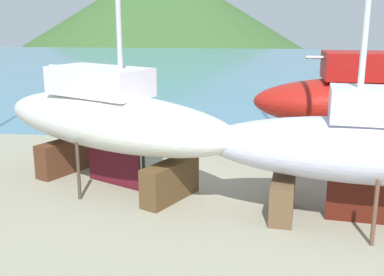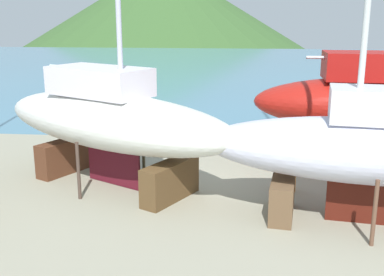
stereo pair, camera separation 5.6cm
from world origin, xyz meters
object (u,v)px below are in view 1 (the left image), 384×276
(sailboat_mid_port, at_px, (379,102))
(worker, at_px, (291,167))
(sailboat_large_starboard, at_px, (375,148))
(sailboat_far_slipway, at_px, (111,120))

(sailboat_mid_port, height_order, worker, sailboat_mid_port)
(sailboat_large_starboard, relative_size, worker, 10.43)
(sailboat_far_slipway, xyz_separation_m, worker, (6.51, -0.13, -1.58))
(sailboat_far_slipway, xyz_separation_m, sailboat_large_starboard, (8.58, -2.66, -0.10))
(sailboat_far_slipway, bearing_deg, worker, 27.71)
(sailboat_far_slipway, height_order, sailboat_mid_port, sailboat_mid_port)
(sailboat_far_slipway, relative_size, worker, 8.65)
(sailboat_large_starboard, xyz_separation_m, worker, (-2.07, 2.53, -1.48))
(sailboat_mid_port, relative_size, worker, 10.03)
(sailboat_mid_port, bearing_deg, sailboat_large_starboard, -103.54)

